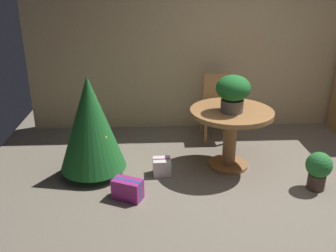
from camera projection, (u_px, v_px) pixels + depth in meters
name	position (u px, v px, depth m)	size (l,w,h in m)	color
ground_plane	(268.00, 201.00, 3.87)	(6.60, 6.60, 0.00)	#756B5B
back_wall_panel	(232.00, 42.00, 5.43)	(6.00, 0.10, 2.60)	tan
round_dining_table	(231.00, 124.00, 4.40)	(0.98, 0.98, 0.74)	#9E6B3D
flower_vase	(233.00, 91.00, 4.18)	(0.39, 0.39, 0.43)	#665B51
wooden_chair_far	(217.00, 102.00, 5.29)	(0.42, 0.42, 0.91)	#B27F4C
holiday_tree	(91.00, 123.00, 4.18)	(0.77, 0.77, 1.19)	brown
gift_box_purple	(128.00, 189.00, 3.88)	(0.35, 0.28, 0.22)	#9E287A
gift_box_cream	(162.00, 167.00, 4.37)	(0.21, 0.19, 0.20)	silver
potted_plant	(318.00, 169.00, 4.01)	(0.28, 0.28, 0.43)	#4C382D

